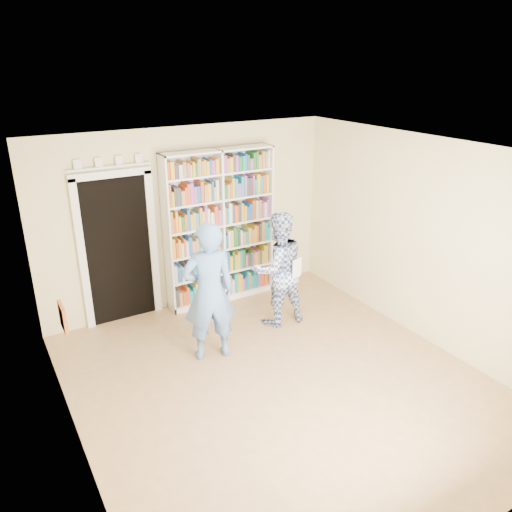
% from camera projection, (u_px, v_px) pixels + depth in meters
% --- Properties ---
extents(floor, '(5.00, 5.00, 0.00)m').
position_uv_depth(floor, '(280.00, 382.00, 5.91)').
color(floor, '#957148').
rests_on(floor, ground).
extents(ceiling, '(5.00, 5.00, 0.00)m').
position_uv_depth(ceiling, '(284.00, 154.00, 4.90)').
color(ceiling, white).
rests_on(ceiling, wall_back).
extents(wall_back, '(4.50, 0.00, 4.50)m').
position_uv_depth(wall_back, '(189.00, 219.00, 7.40)').
color(wall_back, beige).
rests_on(wall_back, floor).
extents(wall_left, '(0.00, 5.00, 5.00)m').
position_uv_depth(wall_left, '(66.00, 333.00, 4.35)').
color(wall_left, beige).
rests_on(wall_left, floor).
extents(wall_right, '(0.00, 5.00, 5.00)m').
position_uv_depth(wall_right, '(427.00, 242.00, 6.47)').
color(wall_right, beige).
rests_on(wall_right, floor).
extents(bookshelf, '(1.72, 0.32, 2.36)m').
position_uv_depth(bookshelf, '(220.00, 227.00, 7.53)').
color(bookshelf, white).
rests_on(bookshelf, floor).
extents(doorway, '(1.10, 0.08, 2.43)m').
position_uv_depth(doorway, '(118.00, 243.00, 6.93)').
color(doorway, black).
rests_on(doorway, floor).
extents(wall_art, '(0.03, 0.25, 0.25)m').
position_uv_depth(wall_art, '(63.00, 318.00, 4.50)').
color(wall_art, maroon).
rests_on(wall_art, wall_left).
extents(man_blue, '(0.73, 0.56, 1.80)m').
position_uv_depth(man_blue, '(209.00, 292.00, 6.11)').
color(man_blue, '#5881C4').
rests_on(man_blue, floor).
extents(man_plaid, '(0.85, 0.68, 1.65)m').
position_uv_depth(man_plaid, '(278.00, 269.00, 6.97)').
color(man_plaid, '#2E488D').
rests_on(man_plaid, floor).
extents(paper_sheet, '(0.18, 0.07, 0.27)m').
position_uv_depth(paper_sheet, '(297.00, 268.00, 6.78)').
color(paper_sheet, white).
rests_on(paper_sheet, man_plaid).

